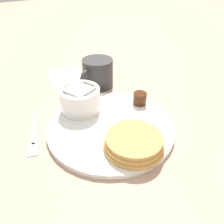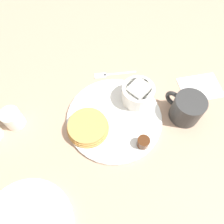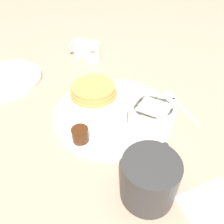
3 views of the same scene
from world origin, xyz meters
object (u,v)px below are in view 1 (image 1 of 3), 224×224
Objects in this scene: plate at (111,127)px; bowl at (80,99)px; coffee_mug at (97,73)px; fork at (33,138)px.

plate is 0.10m from bowl.
plate is 0.22m from coffee_mug.
plate is at bearing 158.20° from coffee_mug.
bowl is 0.82× the size of coffee_mug.
bowl reaches higher than fork.
coffee_mug is (0.20, -0.08, 0.04)m from plate.
plate is 2.03× the size of fork.
coffee_mug is at bearing -21.80° from plate.
plate is at bearing -162.99° from bowl.
bowl reaches higher than plate.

